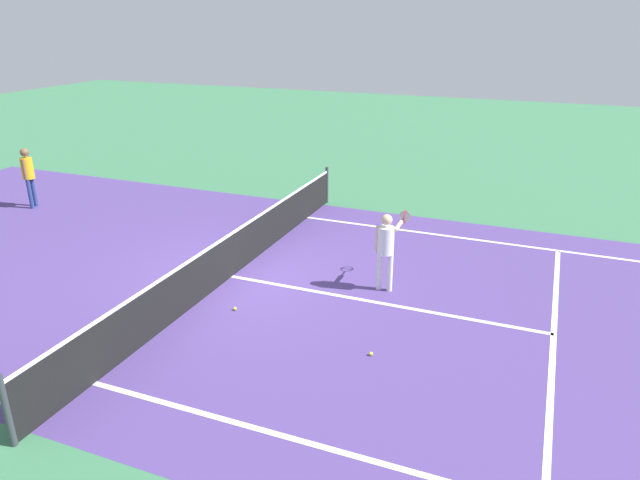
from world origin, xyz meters
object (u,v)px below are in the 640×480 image
Objects in this scene: tennis_ball_mid_court at (371,354)px; tennis_ball_near_net at (235,309)px; player_far at (28,171)px; net at (230,255)px; player_near at (386,244)px.

tennis_ball_mid_court and tennis_ball_near_net have the same top height.
tennis_ball_mid_court is (-3.84, -11.30, -1.02)m from player_far.
tennis_ball_near_net is (0.53, 2.83, 0.00)m from tennis_ball_mid_court.
tennis_ball_near_net is at bearing -147.63° from net.
player_near is 24.30× the size of tennis_ball_mid_court.
player_near reaches higher than tennis_ball_near_net.
tennis_ball_near_net is (-1.91, 2.36, -0.96)m from player_near.
player_far is 9.16m from tennis_ball_near_net.
net is 1.60m from tennis_ball_near_net.
player_far is at bearing 75.22° from net.
net is 6.54× the size of player_far.
player_near is 0.94× the size of player_far.
player_far is at bearing 71.23° from tennis_ball_mid_court.
player_far reaches higher than player_near.
player_near is at bearing -78.91° from net.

